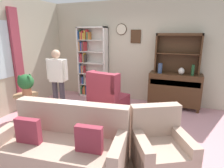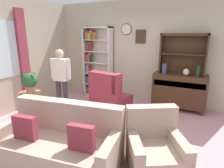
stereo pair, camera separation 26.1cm
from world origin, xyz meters
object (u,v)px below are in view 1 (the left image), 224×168
Objects in this scene: vase_tall at (160,68)px; bottle_wine at (193,70)px; armchair_floral at (160,149)px; wingback_chair at (107,98)px; sideboard_hutch at (178,48)px; couch_floral at (65,146)px; bookshelf at (90,62)px; potted_plant_large at (26,83)px; vase_round at (181,71)px; sideboard at (174,89)px; plant_stand at (27,104)px; person_reading at (58,78)px.

bottle_wine is (0.78, -0.01, 0.00)m from vase_tall.
bottle_wine is 0.25× the size of armchair_floral.
vase_tall is 0.24× the size of wingback_chair.
vase_tall is (-0.39, -0.19, -0.51)m from sideboard_hutch.
wingback_chair is (-1.11, -0.90, -0.66)m from vase_tall.
couch_floral is at bearing -113.11° from sideboard_hutch.
bottle_wine reaches higher than vase_tall.
sideboard_hutch is (2.49, 0.02, 0.48)m from bookshelf.
potted_plant_large is (-1.65, 0.98, 0.57)m from couch_floral.
sideboard_hutch is 2.39× the size of potted_plant_large.
wingback_chair is at bearing -154.68° from bottle_wine.
vase_round reaches higher than potted_plant_large.
bottle_wine is 0.14× the size of couch_floral.
vase_tall is 0.78m from bottle_wine.
bookshelf reaches higher than sideboard.
plant_stand is at bearing 171.90° from potted_plant_large.
vase_round is 3.75m from plant_stand.
bookshelf is at bearing 176.69° from vase_round.
plant_stand is at bearing -145.06° from sideboard_hutch.
vase_tall is at bearing 36.77° from potted_plant_large.
couch_floral is 1.22× the size of person_reading.
sideboard_hutch reaches higher than potted_plant_large.
sideboard is 0.67m from vase_tall.
vase_round reaches higher than plant_stand.
sideboard is 7.65× the size of vase_round.
sideboard_hutch is at bearing 153.04° from bottle_wine.
vase_round is 0.11× the size of person_reading.
bottle_wine reaches higher than vase_round.
potted_plant_large is at bearing -145.94° from sideboard.
wingback_chair is (-1.50, -0.98, -0.13)m from sideboard.
armchair_floral is 2.14m from wingback_chair.
wingback_chair is at bearing 134.06° from armchair_floral.
armchair_floral is (1.31, 0.47, -0.02)m from couch_floral.
bookshelf reaches higher than armchair_floral.
potted_plant_large is at bearing -143.23° from vase_tall.
person_reading reaches higher than sideboard.
couch_floral is at bearing -30.65° from potted_plant_large.
potted_plant_large is at bearing -147.95° from vase_round.
vase_tall is at bearing -4.49° from bookshelf.
vase_round is at bearing -3.31° from bookshelf.
bottle_wine is 3.87m from potted_plant_large.
sideboard is 3.62m from plant_stand.
sideboard_hutch is at bearing 35.48° from potted_plant_large.
couch_floral is (-1.45, -2.92, -0.69)m from vase_round.
sideboard is at bearing 33.27° from wingback_chair.
vase_tall is 3.32m from plant_stand.
sideboard is 1.06m from sideboard_hutch.
bottle_wine is at bearing -0.66° from vase_tall.
sideboard is at bearing 66.14° from couch_floral.
vase_tall reaches higher than couch_floral.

